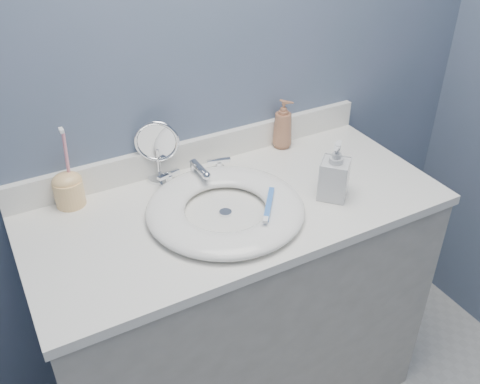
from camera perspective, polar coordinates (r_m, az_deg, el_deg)
back_wall at (r=1.63m, az=-5.16°, el=12.96°), size 2.20×0.02×2.40m
vanity_cabinet at (r=1.86m, az=-0.37°, el=-12.81°), size 1.20×0.55×0.85m
countertop at (r=1.57m, az=-0.43°, el=-1.71°), size 1.22×0.57×0.03m
backsplash at (r=1.74m, az=-4.54°, el=4.34°), size 1.22×0.02×0.09m
basin at (r=1.51m, az=-1.57°, el=-1.77°), size 0.45×0.45×0.04m
drain at (r=1.52m, az=-1.56°, el=-2.23°), size 0.04×0.04×0.01m
faucet at (r=1.65m, az=-4.70°, el=1.97°), size 0.25×0.13×0.07m
makeup_mirror at (r=1.64m, az=-8.81°, el=4.64°), size 0.13×0.08×0.20m
soap_bottle_amber at (r=1.82m, az=4.60°, el=7.25°), size 0.09×0.09×0.17m
soap_bottle_clear at (r=1.57m, az=10.10°, el=2.27°), size 0.12×0.12×0.18m
toothbrush_holder at (r=1.61m, az=-17.84°, el=0.42°), size 0.09×0.09×0.25m
toothbrush_lying at (r=1.48m, az=3.07°, el=-1.44°), size 0.12×0.15×0.02m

